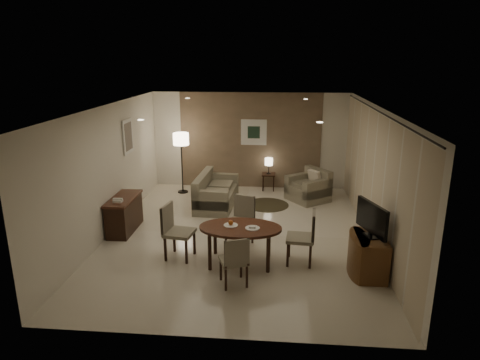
# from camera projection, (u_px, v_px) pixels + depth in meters

# --- Properties ---
(room_shell) EXTENTS (5.50, 7.00, 2.70)m
(room_shell) POSITION_uv_depth(u_px,v_px,m) (241.00, 168.00, 9.12)
(room_shell) COLOR beige
(room_shell) RESTS_ON ground
(taupe_accent) EXTENTS (3.96, 0.03, 2.70)m
(taupe_accent) POSITION_uv_depth(u_px,v_px,m) (250.00, 141.00, 12.07)
(taupe_accent) COLOR #7C634D
(taupe_accent) RESTS_ON wall_back
(curtain_wall) EXTENTS (0.08, 6.70, 2.58)m
(curtain_wall) POSITION_uv_depth(u_px,v_px,m) (373.00, 178.00, 8.51)
(curtain_wall) COLOR beige
(curtain_wall) RESTS_ON wall_right
(curtain_rod) EXTENTS (0.03, 6.80, 0.03)m
(curtain_rod) POSITION_uv_depth(u_px,v_px,m) (379.00, 111.00, 8.15)
(curtain_rod) COLOR black
(curtain_rod) RESTS_ON wall_right
(art_back_frame) EXTENTS (0.72, 0.03, 0.72)m
(art_back_frame) POSITION_uv_depth(u_px,v_px,m) (254.00, 132.00, 11.96)
(art_back_frame) COLOR silver
(art_back_frame) RESTS_ON wall_back
(art_back_canvas) EXTENTS (0.34, 0.01, 0.34)m
(art_back_canvas) POSITION_uv_depth(u_px,v_px,m) (254.00, 132.00, 11.95)
(art_back_canvas) COLOR #1B3020
(art_back_canvas) RESTS_ON wall_back
(art_left_frame) EXTENTS (0.03, 0.60, 0.80)m
(art_left_frame) POSITION_uv_depth(u_px,v_px,m) (128.00, 136.00, 9.97)
(art_left_frame) COLOR silver
(art_left_frame) RESTS_ON wall_left
(art_left_canvas) EXTENTS (0.01, 0.46, 0.64)m
(art_left_canvas) POSITION_uv_depth(u_px,v_px,m) (128.00, 136.00, 9.97)
(art_left_canvas) COLOR gray
(art_left_canvas) RESTS_ON wall_left
(downlight_nl) EXTENTS (0.10, 0.10, 0.01)m
(downlight_nl) POSITION_uv_depth(u_px,v_px,m) (141.00, 120.00, 6.76)
(downlight_nl) COLOR white
(downlight_nl) RESTS_ON ceiling
(downlight_nr) EXTENTS (0.10, 0.10, 0.01)m
(downlight_nr) POSITION_uv_depth(u_px,v_px,m) (320.00, 122.00, 6.52)
(downlight_nr) COLOR white
(downlight_nr) RESTS_ON ceiling
(downlight_fl) EXTENTS (0.10, 0.10, 0.01)m
(downlight_fl) POSITION_uv_depth(u_px,v_px,m) (188.00, 98.00, 10.20)
(downlight_fl) COLOR white
(downlight_fl) RESTS_ON ceiling
(downlight_fr) EXTENTS (0.10, 0.10, 0.01)m
(downlight_fr) POSITION_uv_depth(u_px,v_px,m) (306.00, 99.00, 9.96)
(downlight_fr) COLOR white
(downlight_fr) RESTS_ON ceiling
(console_desk) EXTENTS (0.48, 1.20, 0.75)m
(console_desk) POSITION_uv_depth(u_px,v_px,m) (124.00, 214.00, 9.22)
(console_desk) COLOR #4D2718
(console_desk) RESTS_ON floor
(telephone) EXTENTS (0.20, 0.14, 0.09)m
(telephone) POSITION_uv_depth(u_px,v_px,m) (118.00, 200.00, 8.81)
(telephone) COLOR white
(telephone) RESTS_ON console_desk
(tv_cabinet) EXTENTS (0.48, 0.90, 0.70)m
(tv_cabinet) POSITION_uv_depth(u_px,v_px,m) (370.00, 255.00, 7.38)
(tv_cabinet) COLOR brown
(tv_cabinet) RESTS_ON floor
(flat_tv) EXTENTS (0.36, 0.85, 0.60)m
(flat_tv) POSITION_uv_depth(u_px,v_px,m) (372.00, 219.00, 7.19)
(flat_tv) COLOR black
(flat_tv) RESTS_ON tv_cabinet
(dining_table) EXTENTS (1.49, 0.93, 0.70)m
(dining_table) POSITION_uv_depth(u_px,v_px,m) (240.00, 245.00, 7.78)
(dining_table) COLOR #4D2718
(dining_table) RESTS_ON floor
(chair_near) EXTENTS (0.55, 0.55, 0.88)m
(chair_near) POSITION_uv_depth(u_px,v_px,m) (234.00, 260.00, 7.02)
(chair_near) COLOR gray
(chair_near) RESTS_ON floor
(chair_far) EXTENTS (0.62, 0.62, 0.99)m
(chair_far) POSITION_uv_depth(u_px,v_px,m) (239.00, 222.00, 8.47)
(chair_far) COLOR gray
(chair_far) RESTS_ON floor
(chair_left) EXTENTS (0.58, 0.58, 1.03)m
(chair_left) POSITION_uv_depth(u_px,v_px,m) (180.00, 232.00, 7.93)
(chair_left) COLOR gray
(chair_left) RESTS_ON floor
(chair_right) EXTENTS (0.52, 0.52, 1.00)m
(chair_right) POSITION_uv_depth(u_px,v_px,m) (300.00, 237.00, 7.74)
(chair_right) COLOR gray
(chair_right) RESTS_ON floor
(plate_a) EXTENTS (0.26, 0.26, 0.02)m
(plate_a) POSITION_uv_depth(u_px,v_px,m) (231.00, 225.00, 7.74)
(plate_a) COLOR white
(plate_a) RESTS_ON dining_table
(plate_b) EXTENTS (0.26, 0.26, 0.02)m
(plate_b) POSITION_uv_depth(u_px,v_px,m) (252.00, 228.00, 7.62)
(plate_b) COLOR white
(plate_b) RESTS_ON dining_table
(fruit_apple) EXTENTS (0.09, 0.09, 0.09)m
(fruit_apple) POSITION_uv_depth(u_px,v_px,m) (231.00, 222.00, 7.73)
(fruit_apple) COLOR #B24F14
(fruit_apple) RESTS_ON plate_a
(napkin) EXTENTS (0.12, 0.08, 0.03)m
(napkin) POSITION_uv_depth(u_px,v_px,m) (252.00, 227.00, 7.61)
(napkin) COLOR white
(napkin) RESTS_ON plate_b
(round_rug) EXTENTS (1.10, 1.10, 0.01)m
(round_rug) POSITION_uv_depth(u_px,v_px,m) (267.00, 205.00, 10.90)
(round_rug) COLOR #3C3321
(round_rug) RESTS_ON floor
(sofa) EXTENTS (1.77, 0.96, 0.81)m
(sofa) POSITION_uv_depth(u_px,v_px,m) (216.00, 190.00, 10.74)
(sofa) COLOR gray
(sofa) RESTS_ON floor
(armchair) EXTENTS (1.24, 1.25, 0.81)m
(armchair) POSITION_uv_depth(u_px,v_px,m) (308.00, 185.00, 11.15)
(armchair) COLOR gray
(armchair) RESTS_ON floor
(side_table) EXTENTS (0.37, 0.37, 0.47)m
(side_table) POSITION_uv_depth(u_px,v_px,m) (268.00, 182.00, 12.08)
(side_table) COLOR black
(side_table) RESTS_ON floor
(table_lamp) EXTENTS (0.22, 0.22, 0.50)m
(table_lamp) POSITION_uv_depth(u_px,v_px,m) (269.00, 165.00, 11.94)
(table_lamp) COLOR #FFEAC1
(table_lamp) RESTS_ON side_table
(floor_lamp) EXTENTS (0.42, 0.42, 1.67)m
(floor_lamp) POSITION_uv_depth(u_px,v_px,m) (182.00, 163.00, 11.69)
(floor_lamp) COLOR #FFE5B7
(floor_lamp) RESTS_ON floor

